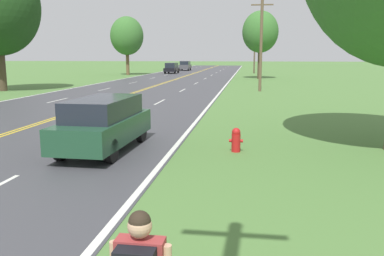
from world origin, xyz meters
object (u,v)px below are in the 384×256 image
(car_dark_green_suv_nearest, at_px, (104,123))
(car_black_van_approaching, at_px, (172,68))
(car_dark_grey_suv_mid_near, at_px, (185,65))
(fire_hydrant, at_px, (236,140))
(tree_behind_sign, at_px, (260,32))
(tree_mid_treeline, at_px, (127,36))

(car_dark_green_suv_nearest, relative_size, car_black_van_approaching, 1.08)
(car_black_van_approaching, xyz_separation_m, car_dark_grey_suv_mid_near, (0.21, 12.99, 0.06))
(car_black_van_approaching, height_order, car_dark_grey_suv_mid_near, car_dark_grey_suv_mid_near)
(car_dark_green_suv_nearest, bearing_deg, fire_hydrant, 97.24)
(fire_hydrant, bearing_deg, car_dark_grey_suv_mid_near, 100.38)
(tree_behind_sign, distance_m, tree_mid_treeline, 21.13)
(tree_behind_sign, bearing_deg, tree_mid_treeline, 159.32)
(tree_mid_treeline, xyz_separation_m, car_black_van_approaching, (5.62, 6.42, -4.94))
(fire_hydrant, relative_size, car_black_van_approaching, 0.18)
(fire_hydrant, distance_m, car_dark_grey_suv_mid_near, 68.84)
(car_black_van_approaching, bearing_deg, car_dark_grey_suv_mid_near, 0.63)
(tree_behind_sign, xyz_separation_m, car_dark_grey_suv_mid_near, (-13.93, 26.87, -4.90))
(car_dark_green_suv_nearest, distance_m, car_dark_grey_suv_mid_near, 68.60)
(tree_mid_treeline, relative_size, car_dark_grey_suv_mid_near, 1.88)
(tree_mid_treeline, distance_m, car_dark_green_suv_nearest, 50.93)
(tree_mid_treeline, distance_m, car_black_van_approaching, 9.86)
(tree_behind_sign, distance_m, car_black_van_approaching, 20.43)
(fire_hydrant, distance_m, tree_mid_treeline, 51.92)
(tree_mid_treeline, relative_size, car_black_van_approaching, 2.02)
(fire_hydrant, relative_size, car_dark_green_suv_nearest, 0.16)
(tree_mid_treeline, xyz_separation_m, car_dark_green_suv_nearest, (14.07, -48.70, -4.97))
(car_dark_green_suv_nearest, bearing_deg, tree_behind_sign, 173.94)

